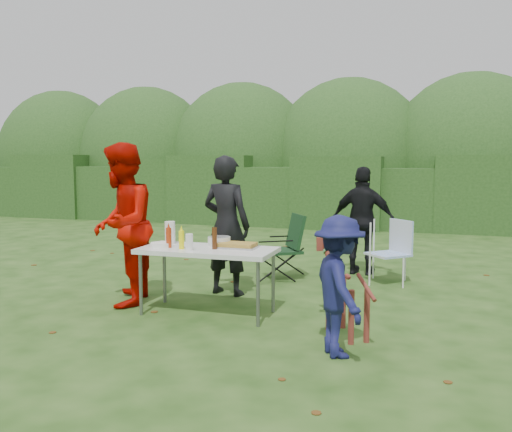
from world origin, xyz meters
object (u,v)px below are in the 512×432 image
(person_black_puffy, at_px, (363,221))
(beer_bottle, at_px, (214,238))
(camping_chair, at_px, (281,247))
(ketchup_bottle, at_px, (169,238))
(mustard_bottle, at_px, (181,240))
(paper_towel_roll, at_px, (170,233))
(lawn_chair, at_px, (388,252))
(folding_table, at_px, (207,253))
(dog, at_px, (347,291))
(person_red_jacket, at_px, (122,224))
(child, at_px, (339,286))
(person_cook, at_px, (226,226))

(person_black_puffy, height_order, beer_bottle, person_black_puffy)
(camping_chair, distance_m, ketchup_bottle, 2.18)
(mustard_bottle, xyz_separation_m, paper_towel_roll, (-0.29, 0.30, 0.03))
(mustard_bottle, height_order, beer_bottle, beer_bottle)
(camping_chair, height_order, lawn_chair, camping_chair)
(camping_chair, bearing_deg, lawn_chair, 156.41)
(folding_table, bearing_deg, dog, -10.21)
(folding_table, height_order, lawn_chair, lawn_chair)
(lawn_chair, distance_m, ketchup_bottle, 3.19)
(person_red_jacket, distance_m, camping_chair, 2.39)
(child, distance_m, ketchup_bottle, 2.17)
(mustard_bottle, bearing_deg, beer_bottle, 15.98)
(ketchup_bottle, bearing_deg, camping_chair, 69.72)
(person_cook, xyz_separation_m, dog, (1.71, -1.18, -0.44))
(person_cook, height_order, ketchup_bottle, person_cook)
(lawn_chair, xyz_separation_m, ketchup_bottle, (-2.21, -2.26, 0.41))
(person_red_jacket, bearing_deg, ketchup_bottle, 56.52)
(folding_table, bearing_deg, paper_towel_roll, 163.04)
(child, distance_m, dog, 0.58)
(lawn_chair, xyz_separation_m, beer_bottle, (-1.69, -2.19, 0.42))
(lawn_chair, relative_size, ketchup_bottle, 4.04)
(person_red_jacket, relative_size, person_black_puffy, 1.19)
(person_cook, distance_m, person_black_puffy, 2.31)
(camping_chair, bearing_deg, child, 81.86)
(person_red_jacket, distance_m, ketchup_bottle, 0.72)
(person_black_puffy, xyz_separation_m, mustard_bottle, (-1.63, -2.78, 0.03))
(person_red_jacket, relative_size, beer_bottle, 7.97)
(folding_table, bearing_deg, child, -27.64)
(child, bearing_deg, mustard_bottle, 40.57)
(child, distance_m, lawn_chair, 3.01)
(dog, height_order, mustard_bottle, mustard_bottle)
(person_cook, relative_size, ketchup_bottle, 8.04)
(dog, relative_size, mustard_bottle, 4.69)
(dog, relative_size, camping_chair, 0.99)
(folding_table, height_order, beer_bottle, beer_bottle)
(camping_chair, bearing_deg, beer_bottle, 50.37)
(person_black_puffy, relative_size, camping_chair, 1.70)
(person_black_puffy, relative_size, beer_bottle, 6.72)
(person_black_puffy, relative_size, paper_towel_roll, 6.21)
(folding_table, xyz_separation_m, dog, (1.59, -0.29, -0.24))
(dog, bearing_deg, folding_table, 43.06)
(dog, bearing_deg, mustard_bottle, 48.45)
(person_cook, xyz_separation_m, beer_bottle, (0.22, -0.92, -0.02))
(person_cook, relative_size, person_red_jacket, 0.92)
(folding_table, relative_size, child, 1.21)
(folding_table, xyz_separation_m, lawn_chair, (1.79, 2.16, -0.24))
(folding_table, relative_size, dog, 1.60)
(folding_table, height_order, person_cook, person_cook)
(ketchup_bottle, xyz_separation_m, paper_towel_roll, (-0.12, 0.26, 0.02))
(camping_chair, relative_size, ketchup_bottle, 4.31)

